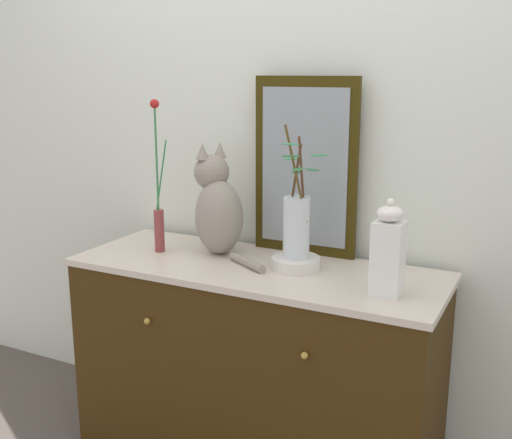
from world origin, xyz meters
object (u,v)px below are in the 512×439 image
Objects in this scene: mirror_leaning at (305,167)px; jar_lidded_porcelain at (388,252)px; cat_sitting at (218,207)px; vase_slim_green at (159,209)px; bowl_porcelain at (296,263)px; sideboard at (256,366)px; vase_glass_clear at (297,223)px.

jar_lidded_porcelain is at bearing -37.00° from mirror_leaning.
vase_slim_green is (-0.22, -0.09, -0.01)m from cat_sitting.
bowl_porcelain is at bearing -75.19° from mirror_leaning.
jar_lidded_porcelain is (0.52, -0.08, 0.56)m from sideboard.
mirror_leaning reaches higher than bowl_porcelain.
cat_sitting reaches higher than sideboard.
cat_sitting is at bearing -152.73° from mirror_leaning.
mirror_leaning is 0.28m from vase_glass_clear.
bowl_porcelain is 0.37× the size of vase_glass_clear.
mirror_leaning reaches higher than vase_slim_green.
jar_lidded_porcelain is (0.37, -0.11, -0.03)m from vase_glass_clear.
mirror_leaning reaches higher than vase_glass_clear.
bowl_porcelain is at bearing -8.09° from cat_sitting.
jar_lidded_porcelain is at bearing -16.79° from bowl_porcelain.
sideboard is at bearing 171.32° from jar_lidded_porcelain.
jar_lidded_porcelain is at bearing -12.57° from cat_sitting.
cat_sitting is 0.40m from bowl_porcelain.
sideboard is 3.22× the size of cat_sitting.
jar_lidded_porcelain is (0.43, -0.32, -0.20)m from mirror_leaning.
cat_sitting is at bearing 21.92° from vase_slim_green.
mirror_leaning reaches higher than jar_lidded_porcelain.
bowl_porcelain is 0.56× the size of jar_lidded_porcelain.
vase_glass_clear is 0.39m from jar_lidded_porcelain.
jar_lidded_porcelain reaches higher than bowl_porcelain.
vase_glass_clear is (0.15, 0.03, 0.59)m from sideboard.
vase_slim_green reaches higher than cat_sitting.
cat_sitting is at bearing 158.44° from sideboard.
mirror_leaning is at bearing 25.07° from vase_slim_green.
sideboard is 2.91× the size of vase_glass_clear.
sideboard is at bearing -167.69° from bowl_porcelain.
bowl_porcelain is (0.36, -0.05, -0.17)m from cat_sitting.
sideboard is 4.40× the size of jar_lidded_porcelain.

